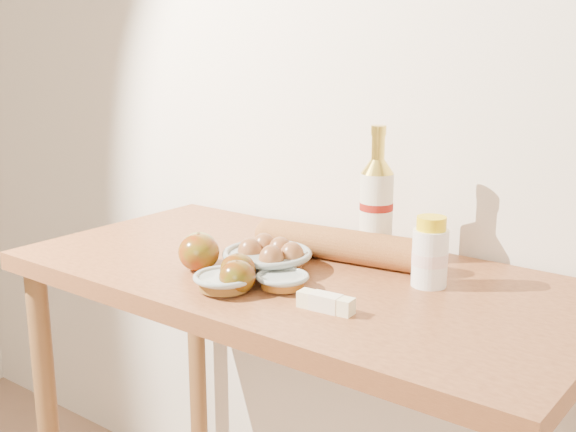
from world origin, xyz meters
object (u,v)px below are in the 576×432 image
object	(u,v)px
baguette	(342,245)
table	(297,326)
egg_bowl	(269,258)
bourbon_bottle	(376,207)
cream_bottle	(430,254)

from	to	relation	value
baguette	table	bearing A→B (deg)	-117.52
egg_bowl	table	bearing A→B (deg)	36.90
bourbon_bottle	cream_bottle	bearing A→B (deg)	-0.69
table	egg_bowl	xyz separation A→B (m)	(-0.05, -0.03, 0.15)
egg_bowl	baguette	xyz separation A→B (m)	(0.08, 0.14, 0.01)
cream_bottle	baguette	size ratio (longest dim) A/B	0.32
cream_bottle	egg_bowl	bearing A→B (deg)	-170.96
table	baguette	xyz separation A→B (m)	(0.04, 0.11, 0.16)
table	egg_bowl	bearing A→B (deg)	-143.10
bourbon_bottle	egg_bowl	xyz separation A→B (m)	(-0.14, -0.19, -0.09)
cream_bottle	baguette	xyz separation A→B (m)	(-0.22, 0.03, -0.03)
baguette	egg_bowl	bearing A→B (deg)	-128.66
bourbon_bottle	baguette	bearing A→B (deg)	-115.03
egg_bowl	baguette	distance (m)	0.17
egg_bowl	cream_bottle	bearing A→B (deg)	20.43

